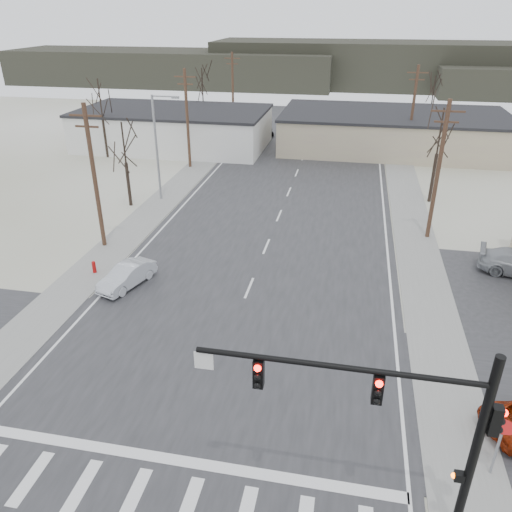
# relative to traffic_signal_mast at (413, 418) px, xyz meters

# --- Properties ---
(ground) EXTENTS (140.00, 140.00, 0.00)m
(ground) POSITION_rel_traffic_signal_mast_xyz_m (-7.89, 6.20, -4.67)
(ground) COLOR silver
(ground) RESTS_ON ground
(main_road) EXTENTS (18.00, 110.00, 0.05)m
(main_road) POSITION_rel_traffic_signal_mast_xyz_m (-7.89, 21.20, -4.65)
(main_road) COLOR #28282B
(main_road) RESTS_ON ground
(cross_road) EXTENTS (90.00, 10.00, 0.04)m
(cross_road) POSITION_rel_traffic_signal_mast_xyz_m (-7.89, 6.20, -4.65)
(cross_road) COLOR #28282B
(cross_road) RESTS_ON ground
(sidewalk_left) EXTENTS (3.00, 90.00, 0.06)m
(sidewalk_left) POSITION_rel_traffic_signal_mast_xyz_m (-18.49, 26.20, -4.64)
(sidewalk_left) COLOR gray
(sidewalk_left) RESTS_ON ground
(sidewalk_right) EXTENTS (3.00, 90.00, 0.06)m
(sidewalk_right) POSITION_rel_traffic_signal_mast_xyz_m (2.71, 26.20, -4.64)
(sidewalk_right) COLOR gray
(sidewalk_right) RESTS_ON ground
(traffic_signal_mast) EXTENTS (8.95, 0.43, 7.20)m
(traffic_signal_mast) POSITION_rel_traffic_signal_mast_xyz_m (0.00, 0.00, 0.00)
(traffic_signal_mast) COLOR black
(traffic_signal_mast) RESTS_ON ground
(fire_hydrant) EXTENTS (0.24, 0.24, 0.87)m
(fire_hydrant) POSITION_rel_traffic_signal_mast_xyz_m (-18.09, 14.20, -4.22)
(fire_hydrant) COLOR #A50C0C
(fire_hydrant) RESTS_ON ground
(yield_sign) EXTENTS (0.80, 0.80, 2.35)m
(yield_sign) POSITION_rel_traffic_signal_mast_xyz_m (3.61, 2.70, -2.61)
(yield_sign) COLOR gray
(yield_sign) RESTS_ON ground
(building_left_far) EXTENTS (22.30, 12.30, 4.50)m
(building_left_far) POSITION_rel_traffic_signal_mast_xyz_m (-23.89, 46.20, -2.42)
(building_left_far) COLOR silver
(building_left_far) RESTS_ON ground
(building_right_far) EXTENTS (26.30, 14.30, 4.30)m
(building_right_far) POSITION_rel_traffic_signal_mast_xyz_m (2.11, 50.20, -2.52)
(building_right_far) COLOR tan
(building_right_far) RESTS_ON ground
(upole_left_b) EXTENTS (2.20, 0.30, 10.00)m
(upole_left_b) POSITION_rel_traffic_signal_mast_xyz_m (-19.39, 18.20, 0.55)
(upole_left_b) COLOR #4C3223
(upole_left_b) RESTS_ON ground
(upole_left_c) EXTENTS (2.20, 0.30, 10.00)m
(upole_left_c) POSITION_rel_traffic_signal_mast_xyz_m (-19.39, 38.20, 0.55)
(upole_left_c) COLOR #4C3223
(upole_left_c) RESTS_ON ground
(upole_left_d) EXTENTS (2.20, 0.30, 10.00)m
(upole_left_d) POSITION_rel_traffic_signal_mast_xyz_m (-19.39, 58.20, 0.55)
(upole_left_d) COLOR #4C3223
(upole_left_d) RESTS_ON ground
(upole_right_a) EXTENTS (2.20, 0.30, 10.00)m
(upole_right_a) POSITION_rel_traffic_signal_mast_xyz_m (3.61, 24.20, 0.55)
(upole_right_a) COLOR #4C3223
(upole_right_a) RESTS_ON ground
(upole_right_b) EXTENTS (2.20, 0.30, 10.00)m
(upole_right_b) POSITION_rel_traffic_signal_mast_xyz_m (3.61, 46.20, 0.55)
(upole_right_b) COLOR #4C3223
(upole_right_b) RESTS_ON ground
(streetlight_main) EXTENTS (2.40, 0.25, 9.00)m
(streetlight_main) POSITION_rel_traffic_signal_mast_xyz_m (-18.69, 28.20, 0.41)
(streetlight_main) COLOR gray
(streetlight_main) RESTS_ON ground
(tree_left_near) EXTENTS (3.30, 3.30, 7.35)m
(tree_left_near) POSITION_rel_traffic_signal_mast_xyz_m (-20.89, 26.20, 0.55)
(tree_left_near) COLOR #2C201B
(tree_left_near) RESTS_ON ground
(tree_right_mid) EXTENTS (3.74, 3.74, 8.33)m
(tree_right_mid) POSITION_rel_traffic_signal_mast_xyz_m (4.61, 32.20, 1.26)
(tree_right_mid) COLOR #2C201B
(tree_right_mid) RESTS_ON ground
(tree_left_far) EXTENTS (3.96, 3.96, 8.82)m
(tree_left_far) POSITION_rel_traffic_signal_mast_xyz_m (-21.89, 52.20, 1.61)
(tree_left_far) COLOR #2C201B
(tree_left_far) RESTS_ON ground
(tree_right_far) EXTENTS (3.52, 3.52, 7.84)m
(tree_right_far) POSITION_rel_traffic_signal_mast_xyz_m (7.11, 58.20, 0.91)
(tree_right_far) COLOR #2C201B
(tree_right_far) RESTS_ON ground
(tree_left_mid) EXTENTS (3.96, 3.96, 8.82)m
(tree_left_mid) POSITION_rel_traffic_signal_mast_xyz_m (-29.89, 40.20, 1.61)
(tree_left_mid) COLOR #2C201B
(tree_left_mid) RESTS_ON ground
(hill_left) EXTENTS (70.00, 18.00, 7.00)m
(hill_left) POSITION_rel_traffic_signal_mast_xyz_m (-42.89, 98.20, -1.17)
(hill_left) COLOR #333026
(hill_left) RESTS_ON ground
(hill_center) EXTENTS (80.00, 18.00, 9.00)m
(hill_center) POSITION_rel_traffic_signal_mast_xyz_m (7.11, 102.20, -0.17)
(hill_center) COLOR #333026
(hill_center) RESTS_ON ground
(sedan_crossing) EXTENTS (2.62, 4.33, 1.35)m
(sedan_crossing) POSITION_rel_traffic_signal_mast_xyz_m (-15.29, 13.08, -3.95)
(sedan_crossing) COLOR #B8BCC4
(sedan_crossing) RESTS_ON main_road
(car_far_a) EXTENTS (2.89, 5.59, 1.55)m
(car_far_a) POSITION_rel_traffic_signal_mast_xyz_m (-3.51, 57.43, -3.85)
(car_far_a) COLOR black
(car_far_a) RESTS_ON main_road
(car_far_b) EXTENTS (2.66, 3.88, 1.23)m
(car_far_b) POSITION_rel_traffic_signal_mast_xyz_m (-13.95, 54.43, -4.01)
(car_far_b) COLOR black
(car_far_b) RESTS_ON main_road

